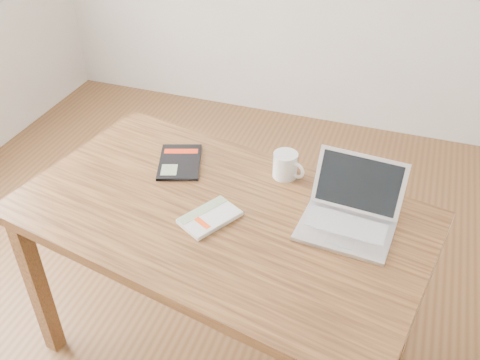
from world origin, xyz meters
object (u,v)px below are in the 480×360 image
(desk, at_px, (220,231))
(laptop, at_px, (350,213))
(white_guidebook, at_px, (210,217))
(black_guidebook, at_px, (180,162))
(coffee_mug, at_px, (286,165))

(desk, height_order, laptop, laptop)
(white_guidebook, bearing_deg, black_guidebook, 159.92)
(white_guidebook, height_order, black_guidebook, white_guidebook)
(desk, distance_m, laptop, 0.44)
(desk, xyz_separation_m, coffee_mug, (0.15, 0.26, 0.14))
(laptop, relative_size, coffee_mug, 2.51)
(white_guidebook, relative_size, laptop, 0.72)
(desk, bearing_deg, black_guidebook, 149.55)
(desk, xyz_separation_m, laptop, (0.41, 0.08, 0.13))
(desk, height_order, white_guidebook, white_guidebook)
(desk, relative_size, white_guidebook, 6.65)
(white_guidebook, distance_m, laptop, 0.45)
(black_guidebook, xyz_separation_m, laptop, (0.66, -0.13, 0.04))
(coffee_mug, bearing_deg, black_guidebook, -150.57)
(black_guidebook, xyz_separation_m, coffee_mug, (0.40, 0.05, 0.04))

